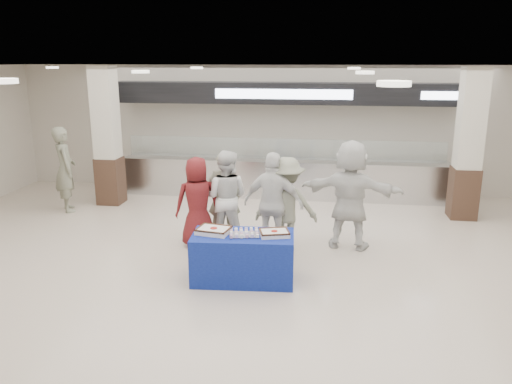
% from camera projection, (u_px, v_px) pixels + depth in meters
% --- Properties ---
extents(ground, '(14.00, 14.00, 0.00)m').
position_uv_depth(ground, '(250.00, 291.00, 7.40)').
color(ground, beige).
rests_on(ground, ground).
extents(serving_line, '(8.70, 0.85, 2.80)m').
position_uv_depth(serving_line, '(284.00, 151.00, 12.26)').
color(serving_line, silver).
rests_on(serving_line, ground).
extents(column_left, '(0.55, 0.55, 3.20)m').
position_uv_depth(column_left, '(107.00, 140.00, 11.57)').
color(column_left, '#352218').
rests_on(column_left, ground).
extents(column_right, '(0.55, 0.55, 3.20)m').
position_uv_depth(column_right, '(468.00, 148.00, 10.47)').
color(column_right, '#352218').
rests_on(column_right, ground).
extents(display_table, '(1.60, 0.89, 0.75)m').
position_uv_depth(display_table, '(243.00, 258.00, 7.69)').
color(display_table, navy).
rests_on(display_table, ground).
extents(sheet_cake_left, '(0.54, 0.46, 0.10)m').
position_uv_depth(sheet_cake_left, '(214.00, 230.00, 7.65)').
color(sheet_cake_left, white).
rests_on(sheet_cake_left, display_table).
extents(sheet_cake_right, '(0.50, 0.44, 0.09)m').
position_uv_depth(sheet_cake_right, '(274.00, 233.00, 7.54)').
color(sheet_cake_right, white).
rests_on(sheet_cake_right, display_table).
extents(cupcake_tray, '(0.44, 0.37, 0.06)m').
position_uv_depth(cupcake_tray, '(244.00, 233.00, 7.56)').
color(cupcake_tray, '#A3A2A7').
rests_on(cupcake_tray, display_table).
extents(civilian_maroon, '(0.95, 0.79, 1.65)m').
position_uv_depth(civilian_maroon, '(198.00, 202.00, 9.06)').
color(civilian_maroon, maroon).
rests_on(civilian_maroon, ground).
extents(soldier_a, '(0.66, 0.48, 1.70)m').
position_uv_depth(soldier_a, '(224.00, 197.00, 9.32)').
color(soldier_a, slate).
rests_on(soldier_a, ground).
extents(chef_tall, '(0.92, 0.76, 1.75)m').
position_uv_depth(chef_tall, '(226.00, 197.00, 9.17)').
color(chef_tall, white).
rests_on(chef_tall, ground).
extents(chef_short, '(1.13, 0.63, 1.81)m').
position_uv_depth(chef_short, '(273.00, 204.00, 8.64)').
color(chef_short, white).
rests_on(chef_short, ground).
extents(soldier_b, '(1.12, 0.67, 1.70)m').
position_uv_depth(soldier_b, '(286.00, 205.00, 8.78)').
color(soldier_b, slate).
rests_on(soldier_b, ground).
extents(civilian_white, '(1.92, 0.89, 1.99)m').
position_uv_depth(civilian_white, '(350.00, 195.00, 8.90)').
color(civilian_white, white).
rests_on(civilian_white, ground).
extents(soldier_bg, '(0.78, 0.83, 1.91)m').
position_uv_depth(soldier_bg, '(65.00, 169.00, 11.12)').
color(soldier_bg, slate).
rests_on(soldier_bg, ground).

